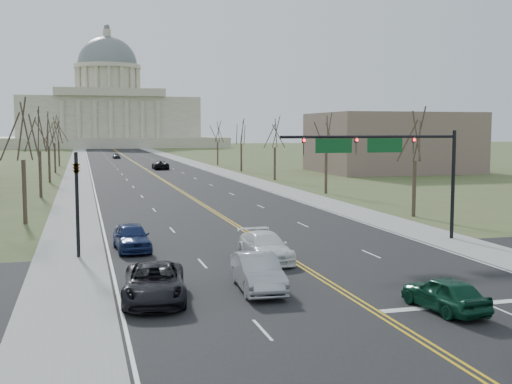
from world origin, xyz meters
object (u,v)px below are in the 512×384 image
car_sb_inner_lead (258,273)px  car_far_sb (116,156)px  car_nb_inner_lead (445,293)px  car_sb_inner_second (265,247)px  car_sb_outer_second (132,237)px  car_sb_outer_lead (154,283)px  signal_mast (384,153)px  car_far_nb (160,165)px  signal_left (77,193)px

car_sb_inner_lead → car_far_sb: bearing=92.9°
car_far_sb → car_nb_inner_lead: bearing=-92.3°
car_sb_inner_second → car_sb_outer_second: (-6.92, 5.01, 0.05)m
car_sb_outer_lead → car_sb_inner_second: car_sb_outer_lead is taller
car_sb_inner_lead → car_nb_inner_lead: bearing=-35.6°
signal_mast → car_far_nb: signal_mast is taller
car_sb_outer_lead → car_sb_outer_second: (-0.07, 11.77, 0.05)m
signal_mast → car_sb_outer_second: size_ratio=2.51×
car_nb_inner_lead → car_far_nb: size_ratio=0.73×
car_sb_outer_lead → car_sb_inner_second: bearing=51.3°
signal_mast → signal_left: (-18.95, 0.00, -2.05)m
car_sb_outer_second → car_far_sb: car_sb_outer_second is taller
signal_left → car_sb_inner_second: size_ratio=1.13×
car_sb_outer_lead → car_far_sb: size_ratio=1.37×
car_nb_inner_lead → car_far_sb: car_nb_inner_lead is taller
signal_left → car_sb_inner_second: signal_left is taller
car_far_nb → signal_mast: bearing=93.2°
signal_mast → signal_left: size_ratio=2.02×
signal_left → car_sb_inner_lead: signal_left is taller
car_sb_inner_lead → car_sb_outer_lead: size_ratio=0.89×
car_far_sb → car_sb_outer_second: bearing=-97.1°
signal_mast → car_sb_inner_second: size_ratio=2.28×
car_nb_inner_lead → car_far_nb: car_far_nb is taller
car_sb_outer_lead → signal_mast: bearing=40.2°
car_sb_inner_lead → car_sb_inner_second: 6.57m
car_sb_outer_lead → car_far_nb: car_far_nb is taller
car_sb_outer_lead → car_nb_inner_lead: bearing=-15.9°
signal_mast → car_far_nb: (-4.92, 79.24, -4.95)m
car_sb_inner_second → car_far_nb: size_ratio=0.93×
signal_left → car_sb_outer_lead: signal_left is taller
car_sb_outer_lead → signal_left: bearing=113.4°
car_sb_outer_lead → car_sb_outer_second: 11.77m
car_sb_inner_lead → car_sb_inner_second: car_sb_inner_lead is taller
car_sb_outer_lead → car_far_sb: 134.99m
car_sb_inner_second → car_sb_outer_second: size_ratio=1.10×
car_nb_inner_lead → car_sb_outer_second: 19.79m
signal_mast → signal_left: signal_mast is taller
signal_mast → signal_left: bearing=180.0°
car_sb_inner_lead → car_far_sb: car_sb_inner_lead is taller
car_sb_inner_second → car_far_nb: car_far_nb is taller
signal_left → car_sb_inner_second: 11.07m
signal_left → car_sb_outer_second: signal_left is taller
car_sb_outer_second → car_far_sb: size_ratio=1.18×
signal_left → car_nb_inner_lead: (14.23, -15.05, -2.99)m
car_sb_outer_lead → car_far_sb: bearing=94.3°
car_far_nb → car_far_sb: car_far_nb is taller
car_sb_inner_second → car_far_sb: size_ratio=1.30×
signal_mast → car_sb_outer_lead: 19.59m
car_sb_outer_second → car_sb_inner_lead: bearing=-70.1°
car_sb_inner_second → car_sb_inner_lead: bearing=-110.1°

